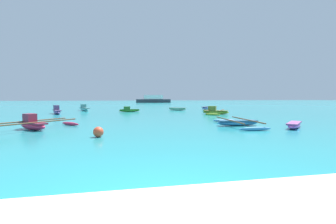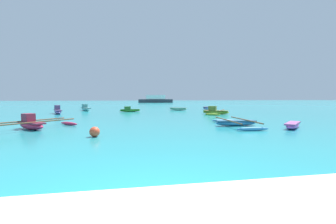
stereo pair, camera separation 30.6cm
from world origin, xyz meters
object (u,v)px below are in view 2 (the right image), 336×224
at_px(moored_boat_0, 293,125).
at_px(moored_boat_2, 130,110).
at_px(moored_boat_7, 58,111).
at_px(moored_boat_5, 31,124).
at_px(moored_boat_4, 236,123).
at_px(moored_boat_1, 178,109).
at_px(moored_boat_6, 207,108).
at_px(moored_boat_3, 215,111).
at_px(distant_ferry, 155,100).
at_px(mooring_buoy_1, 95,132).
at_px(moored_boat_8, 85,108).

bearing_deg(moored_boat_0, moored_boat_2, 75.96).
bearing_deg(moored_boat_7, moored_boat_5, -11.80).
bearing_deg(moored_boat_4, moored_boat_7, 141.34).
height_order(moored_boat_1, moored_boat_2, moored_boat_2).
bearing_deg(moored_boat_6, moored_boat_3, -152.13).
xyz_separation_m(moored_boat_0, moored_boat_5, (-14.11, 2.12, 0.09)).
distance_m(moored_boat_0, moored_boat_4, 3.02).
height_order(moored_boat_6, moored_boat_7, moored_boat_7).
distance_m(moored_boat_2, distant_ferry, 46.59).
distance_m(moored_boat_1, moored_boat_6, 4.95).
height_order(moored_boat_0, moored_boat_4, moored_boat_4).
distance_m(moored_boat_1, distant_ferry, 43.83).
xyz_separation_m(moored_boat_6, moored_boat_7, (-18.47, -5.55, 0.09)).
distance_m(moored_boat_0, moored_boat_7, 21.52).
xyz_separation_m(moored_boat_2, distant_ferry, (8.72, 45.76, 0.76)).
distance_m(moored_boat_2, mooring_buoy_1, 16.98).
xyz_separation_m(moored_boat_0, moored_boat_1, (-2.40, 18.02, 0.02)).
distance_m(moored_boat_2, moored_boat_3, 10.10).
distance_m(moored_boat_1, moored_boat_8, 12.00).
xyz_separation_m(moored_boat_3, moored_boat_4, (-2.34, -9.03, -0.10)).
distance_m(moored_boat_8, mooring_buoy_1, 20.46).
bearing_deg(moored_boat_6, distant_ferry, 46.34).
relative_size(moored_boat_1, moored_boat_5, 0.53).
bearing_deg(moored_boat_4, moored_boat_0, -27.37).
relative_size(moored_boat_3, distant_ferry, 0.34).
relative_size(moored_boat_4, moored_boat_8, 1.41).
height_order(moored_boat_4, moored_boat_7, moored_boat_7).
bearing_deg(moored_boat_4, mooring_buoy_1, -158.58).
relative_size(moored_boat_1, moored_boat_8, 0.74).
bearing_deg(moored_boat_0, moored_boat_3, 48.55).
bearing_deg(moored_boat_1, moored_boat_2, -131.42).
bearing_deg(moored_boat_4, moored_boat_5, -178.66).
distance_m(moored_boat_0, moored_boat_8, 23.97).
bearing_deg(mooring_buoy_1, moored_boat_7, 111.08).
relative_size(moored_boat_3, moored_boat_5, 0.83).
distance_m(moored_boat_5, distant_ferry, 61.31).
distance_m(moored_boat_3, moored_boat_5, 16.27).
bearing_deg(moored_boat_8, moored_boat_2, 36.21).
distance_m(moored_boat_7, moored_boat_8, 5.39).
xyz_separation_m(moored_boat_4, moored_boat_7, (-13.64, 12.58, 0.13)).
xyz_separation_m(moored_boat_6, mooring_buoy_1, (-12.68, -20.58, -0.00)).
bearing_deg(mooring_buoy_1, moored_boat_3, 48.45).
distance_m(moored_boat_0, moored_boat_3, 10.61).
relative_size(moored_boat_0, distant_ferry, 0.18).
distance_m(moored_boat_2, moored_boat_5, 14.90).
distance_m(moored_boat_0, moored_boat_1, 18.18).
height_order(moored_boat_2, moored_boat_3, moored_boat_3).
height_order(moored_boat_0, moored_boat_2, moored_boat_2).
relative_size(moored_boat_7, mooring_buoy_1, 6.94).
relative_size(moored_boat_6, mooring_buoy_1, 5.10).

